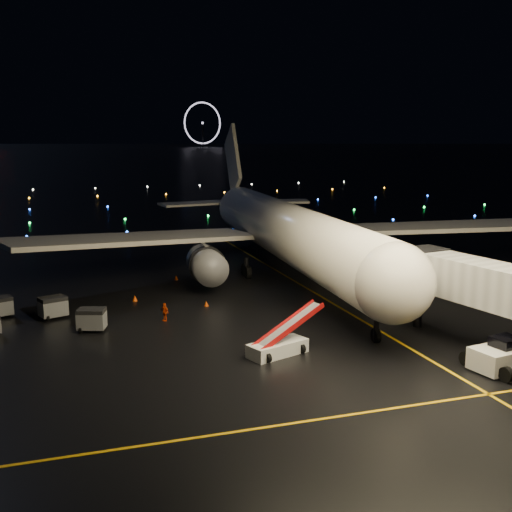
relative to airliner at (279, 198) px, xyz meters
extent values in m
plane|color=black|center=(-12.01, 273.15, -8.46)|extent=(2000.00, 2000.00, 0.00)
cube|color=#E2A708|center=(-0.01, -11.85, -8.45)|extent=(0.25, 80.00, 0.02)
cube|color=#E2A708|center=(-17.01, -36.85, -8.45)|extent=(60.00, 0.25, 0.02)
cube|color=silver|center=(3.76, -33.60, -7.34)|extent=(5.05, 3.25, 2.23)
imported|color=#F5490A|center=(-15.89, -15.31, -7.67)|extent=(0.82, 0.99, 1.58)
cone|color=#E74807|center=(-11.41, -11.80, -8.21)|extent=(0.52, 0.52, 0.50)
cone|color=#E74807|center=(-11.93, -0.28, -8.20)|extent=(0.56, 0.56, 0.52)
cone|color=#E74807|center=(-17.39, -7.87, -8.18)|extent=(0.64, 0.64, 0.56)
cube|color=gray|center=(-21.91, -16.21, -7.55)|extent=(2.50, 2.09, 1.82)
cube|color=gray|center=(-24.78, -11.42, -7.54)|extent=(2.56, 2.17, 1.85)
camera|label=1|loc=(-24.82, -67.16, 7.07)|focal=45.00mm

